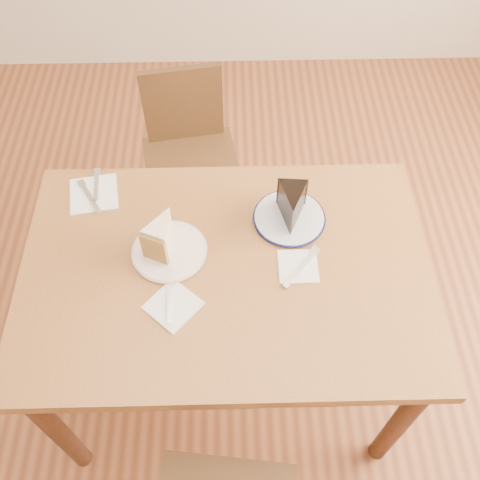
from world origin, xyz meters
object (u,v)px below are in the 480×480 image
object	(u,v)px
plate_navy	(289,218)
carrot_cake	(163,234)
chocolate_cake	(292,209)
table	(226,285)
plate_cream	(170,251)
chair_far	(190,155)

from	to	relation	value
plate_navy	carrot_cake	world-z (taller)	carrot_cake
plate_navy	chocolate_cake	bearing A→B (deg)	-72.77
table	chocolate_cake	world-z (taller)	chocolate_cake
plate_cream	chocolate_cake	world-z (taller)	chocolate_cake
carrot_cake	table	bearing A→B (deg)	-0.39
table	carrot_cake	bearing A→B (deg)	156.18
chair_far	plate_cream	xyz separation A→B (m)	(-0.01, -0.71, 0.32)
table	plate_cream	bearing A→B (deg)	160.59
plate_cream	plate_navy	xyz separation A→B (m)	(0.36, 0.12, 0.00)
table	chocolate_cake	size ratio (longest dim) A/B	9.64
table	carrot_cake	xyz separation A→B (m)	(-0.18, 0.08, 0.16)
chocolate_cake	chair_far	bearing A→B (deg)	-54.87
carrot_cake	chocolate_cake	world-z (taller)	same
carrot_cake	chocolate_cake	size ratio (longest dim) A/B	0.85
table	chair_far	size ratio (longest dim) A/B	1.54
table	carrot_cake	size ratio (longest dim) A/B	11.28
plate_cream	chocolate_cake	bearing A→B (deg)	16.32
plate_cream	carrot_cake	bearing A→B (deg)	121.57
table	chair_far	distance (m)	0.81
chair_far	plate_cream	world-z (taller)	chair_far
plate_navy	carrot_cake	size ratio (longest dim) A/B	2.02
plate_cream	carrot_cake	world-z (taller)	carrot_cake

